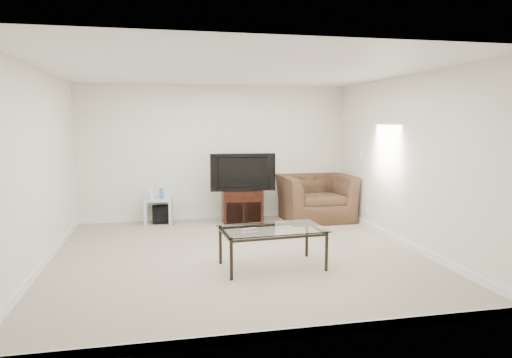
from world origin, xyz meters
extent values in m
plane|color=tan|center=(0.00, 0.00, 0.00)|extent=(5.00, 5.00, 0.00)
plane|color=white|center=(0.00, 0.00, 2.50)|extent=(5.00, 5.00, 0.00)
cube|color=silver|center=(0.00, 2.50, 1.25)|extent=(5.00, 0.02, 2.50)
cube|color=silver|center=(-2.50, 0.00, 1.25)|extent=(0.02, 5.00, 2.50)
cube|color=silver|center=(2.50, 0.00, 1.25)|extent=(0.02, 5.00, 2.50)
cube|color=white|center=(-1.40, 2.49, 1.25)|extent=(0.12, 0.02, 0.12)
cube|color=white|center=(2.49, 1.60, 1.25)|extent=(0.02, 0.09, 0.13)
cube|color=white|center=(2.49, 1.30, 0.30)|extent=(0.02, 0.08, 0.12)
cube|color=black|center=(0.41, 2.01, 0.50)|extent=(0.46, 0.33, 0.06)
imported|color=black|center=(0.41, 2.02, 0.94)|extent=(1.09, 0.27, 0.67)
cube|color=black|center=(-1.04, 2.30, 0.16)|extent=(0.30, 0.30, 0.29)
cube|color=white|center=(-1.19, 2.27, 0.56)|extent=(0.05, 0.15, 0.21)
cube|color=#337FCC|center=(-1.02, 2.26, 0.55)|extent=(0.08, 0.14, 0.18)
imported|color=#482A1D|center=(1.81, 2.00, 0.56)|extent=(1.30, 0.86, 1.13)
cube|color=#B2B2B7|center=(0.03, -0.64, 0.52)|extent=(0.21, 0.11, 0.02)
camera|label=1|loc=(-1.00, -6.01, 1.84)|focal=32.00mm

